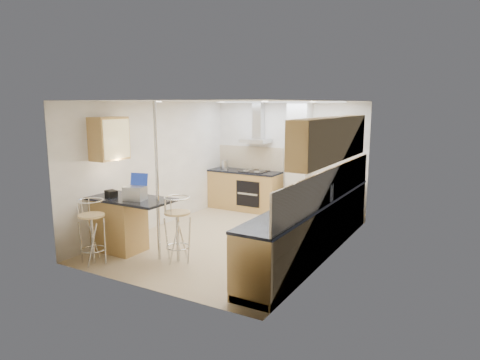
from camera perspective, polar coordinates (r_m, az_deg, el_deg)
The scene contains 16 objects.
ground at distance 7.91m, azimuth -0.79°, elevation -7.94°, with size 4.80×4.80×0.00m, color tan.
room_shell at distance 7.74m, azimuth 2.67°, elevation 3.36°, with size 3.64×4.84×2.51m.
right_counter at distance 7.16m, azimuth 9.65°, elevation -6.18°, with size 0.63×4.40×0.92m.
back_counter at distance 10.01m, azimuth 0.63°, elevation -1.34°, with size 1.70×0.63×0.92m.
peninsula at distance 7.33m, azimuth -14.34°, elevation -5.87°, with size 1.47×0.72×0.94m.
microwave at distance 7.11m, azimuth 10.99°, elevation -1.35°, with size 0.51×0.35×0.28m, color white.
laptop at distance 7.02m, azimuth -13.83°, elevation -1.72°, with size 0.32×0.24×0.22m, color #9B9FA3.
bag at distance 7.35m, azimuth -16.80°, elevation -1.76°, with size 0.20×0.15×0.11m, color black.
bar_stool_near at distance 7.01m, azimuth -19.10°, elevation -6.51°, with size 0.42×0.42×1.03m, color tan, non-canonical shape.
bar_stool_end at distance 6.79m, azimuth -8.31°, elevation -6.49°, with size 0.43×0.43×1.05m, color tan, non-canonical shape.
jar_a at distance 8.07m, azimuth 13.93°, elevation -0.48°, with size 0.12×0.12×0.18m, color beige.
jar_b at distance 7.40m, azimuth 11.28°, elevation -1.43°, with size 0.11×0.11×0.15m, color beige.
jar_c at distance 6.84m, azimuth 9.31°, elevation -2.13°, with size 0.14×0.14×0.20m, color #BAAC94.
jar_d at distance 6.11m, azimuth 8.37°, elevation -3.81°, with size 0.10×0.10×0.15m, color white.
bread_bin at distance 6.06m, azimuth 6.77°, elevation -3.67°, with size 0.29×0.37×0.20m, color beige.
kettle at distance 10.24m, azimuth -2.02°, elevation 2.09°, with size 0.16×0.16×0.20m, color silver.
Camera 1 is at (3.83, -6.47, 2.46)m, focal length 32.00 mm.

